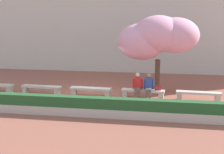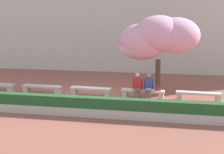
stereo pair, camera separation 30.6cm
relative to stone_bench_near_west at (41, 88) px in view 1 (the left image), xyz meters
name	(u,v)px [view 1 (the left image)]	position (x,y,z in m)	size (l,w,h in m)	color
ground_plane	(91,96)	(2.67, 0.00, -0.31)	(100.00, 100.00, 0.00)	#8E5142
stone_bench_near_west	(41,88)	(0.00, 0.00, 0.00)	(2.15, 0.53, 0.45)	#BCB7AD
stone_bench_center	(91,90)	(2.67, 0.00, 0.00)	(2.15, 0.53, 0.45)	#BCB7AD
stone_bench_near_east	(143,92)	(5.34, 0.00, 0.00)	(2.15, 0.53, 0.45)	#BCB7AD
stone_bench_east_end	(198,95)	(8.01, 0.00, 0.00)	(2.15, 0.53, 0.45)	#BCB7AD
person_seated_left	(138,85)	(5.07, -0.05, 0.39)	(0.51, 0.70, 1.29)	black
person_seated_right	(149,85)	(5.62, -0.05, 0.39)	(0.51, 0.69, 1.29)	black
handbag	(158,88)	(6.07, 0.02, 0.27)	(0.30, 0.15, 0.34)	#A3232D
cherry_tree_main	(157,37)	(5.92, 1.52, 2.64)	(4.28, 2.70, 4.09)	#513828
planter_hedge_foreground	(73,106)	(2.67, -3.15, 0.07)	(14.82, 0.50, 0.80)	#BCB7AD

